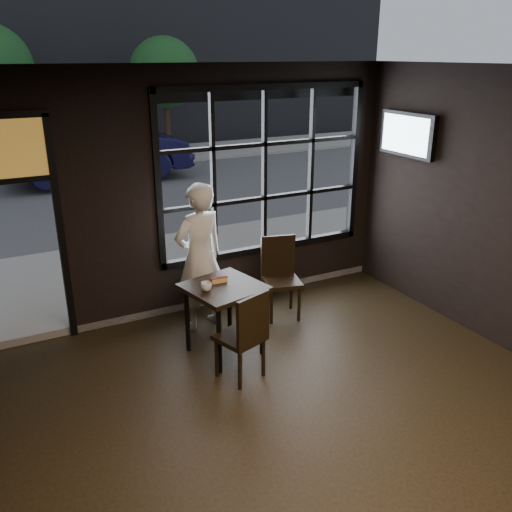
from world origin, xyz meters
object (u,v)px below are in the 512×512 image
chair_near (240,334)px  navy_car (97,148)px  man (200,257)px  cafe_table (225,319)px

chair_near → navy_car: size_ratio=0.21×
man → cafe_table: bearing=75.8°
cafe_table → chair_near: chair_near is taller
cafe_table → man: (0.01, 0.75, 0.51)m
chair_near → man: (0.08, 1.29, 0.43)m
man → navy_car: size_ratio=0.38×
man → navy_car: (0.67, 9.02, -0.03)m
chair_near → navy_car: bearing=-112.7°
chair_near → man: 1.36m
man → navy_car: bearing=-107.4°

